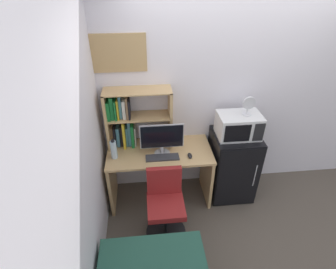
# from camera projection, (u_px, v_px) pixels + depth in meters

# --- Properties ---
(wall_back) EXTENTS (6.40, 0.04, 2.60)m
(wall_back) POSITION_uv_depth(u_px,v_px,m) (263.00, 95.00, 3.29)
(wall_back) COLOR silver
(wall_back) RESTS_ON ground_plane
(wall_left) EXTENTS (0.04, 4.40, 2.60)m
(wall_left) POSITION_uv_depth(u_px,v_px,m) (68.00, 209.00, 1.77)
(wall_left) COLOR silver
(wall_left) RESTS_ON ground_plane
(desk) EXTENTS (1.26, 0.61, 0.77)m
(desk) POSITION_uv_depth(u_px,v_px,m) (160.00, 166.00, 3.32)
(desk) COLOR tan
(desk) RESTS_ON ground_plane
(hutch_bookshelf) EXTENTS (0.77, 0.27, 0.72)m
(hutch_bookshelf) POSITION_uv_depth(u_px,v_px,m) (129.00, 118.00, 3.12)
(hutch_bookshelf) COLOR tan
(hutch_bookshelf) RESTS_ON desk
(monitor) EXTENTS (0.50, 0.18, 0.40)m
(monitor) POSITION_uv_depth(u_px,v_px,m) (162.00, 138.00, 3.02)
(monitor) COLOR #B7B7BC
(monitor) RESTS_ON desk
(keyboard) EXTENTS (0.39, 0.12, 0.02)m
(keyboard) POSITION_uv_depth(u_px,v_px,m) (162.00, 157.00, 3.07)
(keyboard) COLOR #333338
(keyboard) RESTS_ON desk
(computer_mouse) EXTENTS (0.05, 0.10, 0.03)m
(computer_mouse) POSITION_uv_depth(u_px,v_px,m) (190.00, 156.00, 3.08)
(computer_mouse) COLOR black
(computer_mouse) RESTS_ON desk
(water_bottle) EXTENTS (0.07, 0.07, 0.25)m
(water_bottle) POSITION_uv_depth(u_px,v_px,m) (114.00, 150.00, 3.02)
(water_bottle) COLOR silver
(water_bottle) RESTS_ON desk
(mini_fridge) EXTENTS (0.55, 0.56, 0.92)m
(mini_fridge) POSITION_uv_depth(u_px,v_px,m) (232.00, 165.00, 3.45)
(mini_fridge) COLOR black
(mini_fridge) RESTS_ON ground_plane
(microwave) EXTENTS (0.50, 0.35, 0.28)m
(microwave) POSITION_uv_depth(u_px,v_px,m) (239.00, 125.00, 3.13)
(microwave) COLOR silver
(microwave) RESTS_ON mini_fridge
(desk_fan) EXTENTS (0.15, 0.11, 0.23)m
(desk_fan) POSITION_uv_depth(u_px,v_px,m) (248.00, 105.00, 2.98)
(desk_fan) COLOR silver
(desk_fan) RESTS_ON microwave
(desk_chair) EXTENTS (0.46, 0.46, 0.85)m
(desk_chair) POSITION_uv_depth(u_px,v_px,m) (165.00, 208.00, 2.95)
(desk_chair) COLOR black
(desk_chair) RESTS_ON ground_plane
(wall_corkboard) EXTENTS (0.75, 0.02, 0.41)m
(wall_corkboard) POSITION_uv_depth(u_px,v_px,m) (111.00, 54.00, 2.80)
(wall_corkboard) COLOR tan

